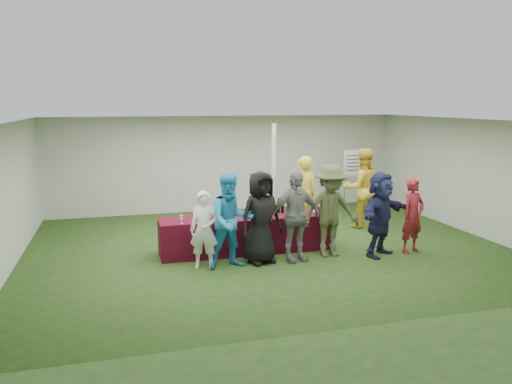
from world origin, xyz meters
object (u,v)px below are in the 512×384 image
object	(u,v)px
staff_pourer	(303,196)
customer_4	(331,211)
wine_list_sign	(352,168)
customer_0	(204,230)
customer_1	(231,221)
customer_2	(261,217)
serving_table	(247,234)
staff_back	(362,188)
customer_6	(413,216)
customer_3	(295,216)
customer_5	(380,214)
dump_bucket	(321,210)

from	to	relation	value
staff_pourer	customer_4	size ratio (longest dim) A/B	0.99
wine_list_sign	customer_0	xyz separation A→B (m)	(-4.64, -3.35, -0.58)
customer_1	customer_2	size ratio (longest dim) A/B	1.00
serving_table	staff_back	bearing A→B (deg)	20.67
customer_6	customer_4	bearing A→B (deg)	155.65
customer_1	customer_6	size ratio (longest dim) A/B	1.16
customer_0	staff_pourer	bearing A→B (deg)	51.13
serving_table	customer_2	size ratio (longest dim) A/B	2.00
customer_3	customer_5	distance (m)	1.78
customer_2	customer_3	size ratio (longest dim) A/B	1.01
dump_bucket	staff_pourer	size ratio (longest dim) A/B	0.12
wine_list_sign	customer_2	xyz separation A→B (m)	(-3.54, -3.32, -0.42)
customer_4	customer_5	bearing A→B (deg)	-13.47
serving_table	customer_2	world-z (taller)	customer_2
staff_pourer	customer_3	xyz separation A→B (m)	(-0.84, -1.77, -0.04)
customer_5	customer_6	size ratio (longest dim) A/B	1.11
wine_list_sign	customer_3	size ratio (longest dim) A/B	1.01
customer_1	customer_4	size ratio (longest dim) A/B	0.96
wine_list_sign	staff_pourer	xyz separation A→B (m)	(-2.02, -1.61, -0.38)
staff_back	customer_6	world-z (taller)	staff_back
customer_0	customer_6	world-z (taller)	customer_6
dump_bucket	customer_5	size ratio (longest dim) A/B	0.13
dump_bucket	customer_2	distance (m)	1.60
customer_0	customer_6	xyz separation A→B (m)	(4.31, -0.16, 0.04)
serving_table	customer_2	distance (m)	0.95
staff_pourer	customer_2	size ratio (longest dim) A/B	1.04
dump_bucket	wine_list_sign	xyz separation A→B (m)	(2.04, 2.75, 0.48)
dump_bucket	customer_6	world-z (taller)	customer_6
staff_pourer	dump_bucket	bearing A→B (deg)	80.22
customer_1	customer_5	size ratio (longest dim) A/B	1.04
serving_table	customer_0	distance (m)	1.36
customer_5	customer_4	bearing A→B (deg)	133.93
staff_back	customer_0	xyz separation A→B (m)	(-4.29, -2.05, -0.25)
serving_table	customer_1	distance (m)	1.19
wine_list_sign	customer_1	xyz separation A→B (m)	(-4.15, -3.45, -0.42)
staff_pourer	customer_2	xyz separation A→B (m)	(-1.52, -1.70, -0.03)
wine_list_sign	customer_1	bearing A→B (deg)	-140.27
serving_table	customer_5	size ratio (longest dim) A/B	2.09
customer_2	customer_6	xyz separation A→B (m)	(3.20, -0.19, -0.12)
customer_1	customer_6	xyz separation A→B (m)	(3.82, -0.06, -0.12)
wine_list_sign	customer_5	distance (m)	3.72
wine_list_sign	customer_5	bearing A→B (deg)	-107.16
customer_5	wine_list_sign	bearing A→B (deg)	40.42
wine_list_sign	customer_6	size ratio (longest dim) A/B	1.16
staff_back	customer_1	world-z (taller)	staff_back
customer_2	customer_4	size ratio (longest dim) A/B	0.96
staff_pourer	customer_4	world-z (taller)	customer_4
wine_list_sign	staff_pourer	size ratio (longest dim) A/B	0.97
customer_2	customer_5	bearing A→B (deg)	-20.67
customer_5	customer_6	distance (m)	0.76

